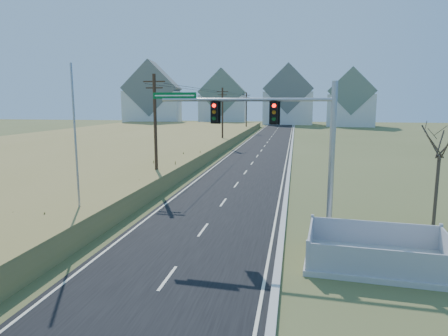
# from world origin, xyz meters

# --- Properties ---
(ground) EXTENTS (260.00, 260.00, 0.00)m
(ground) POSITION_xyz_m (0.00, 0.00, 0.00)
(ground) COLOR #51572A
(ground) RESTS_ON ground
(road) EXTENTS (8.00, 180.00, 0.06)m
(road) POSITION_xyz_m (0.00, 50.00, 0.03)
(road) COLOR black
(road) RESTS_ON ground
(curb) EXTENTS (0.30, 180.00, 0.18)m
(curb) POSITION_xyz_m (4.15, 50.00, 0.09)
(curb) COLOR #B2AFA8
(curb) RESTS_ON ground
(reed_marsh) EXTENTS (38.00, 110.00, 1.30)m
(reed_marsh) POSITION_xyz_m (-24.00, 40.00, 0.65)
(reed_marsh) COLOR olive
(reed_marsh) RESTS_ON ground
(utility_pole_near) EXTENTS (1.80, 0.26, 9.00)m
(utility_pole_near) POSITION_xyz_m (-6.50, 15.00, 4.68)
(utility_pole_near) COLOR #422D1E
(utility_pole_near) RESTS_ON ground
(utility_pole_mid) EXTENTS (1.80, 0.26, 9.00)m
(utility_pole_mid) POSITION_xyz_m (-6.50, 45.00, 4.68)
(utility_pole_mid) COLOR #422D1E
(utility_pole_mid) RESTS_ON ground
(utility_pole_far) EXTENTS (1.80, 0.26, 9.00)m
(utility_pole_far) POSITION_xyz_m (-6.50, 75.00, 4.68)
(utility_pole_far) COLOR #422D1E
(utility_pole_far) RESTS_ON ground
(condo_nw) EXTENTS (17.69, 13.38, 19.05)m
(condo_nw) POSITION_xyz_m (-38.00, 100.00, 7.70)
(condo_nw) COLOR silver
(condo_nw) RESTS_ON ground
(condo_nnw) EXTENTS (14.93, 11.17, 17.03)m
(condo_nnw) POSITION_xyz_m (-18.00, 108.00, 6.94)
(condo_nnw) COLOR silver
(condo_nnw) RESTS_ON ground
(condo_n) EXTENTS (15.27, 10.20, 18.54)m
(condo_n) POSITION_xyz_m (2.00, 112.00, 7.61)
(condo_n) COLOR silver
(condo_n) RESTS_ON ground
(condo_ne) EXTENTS (14.12, 10.51, 16.52)m
(condo_ne) POSITION_xyz_m (20.00, 104.00, 6.84)
(condo_ne) COLOR silver
(condo_ne) RESTS_ON ground
(traffic_signal_mast) EXTENTS (9.76, 1.02, 7.78)m
(traffic_signal_mast) POSITION_xyz_m (4.60, 4.45, 4.72)
(traffic_signal_mast) COLOR #9EA0A5
(traffic_signal_mast) RESTS_ON ground
(fence_enclosure) EXTENTS (6.20, 4.50, 1.34)m
(fence_enclosure) POSITION_xyz_m (8.24, 0.97, 0.27)
(fence_enclosure) COLOR #B7B5AD
(fence_enclosure) RESTS_ON ground
(open_sign) EXTENTS (0.55, 0.09, 0.69)m
(open_sign) POSITION_xyz_m (6.43, -0.03, 0.36)
(open_sign) COLOR white
(open_sign) RESTS_ON ground
(flagpole) EXTENTS (0.39, 0.39, 8.72)m
(flagpole) POSITION_xyz_m (-6.47, 2.95, 3.48)
(flagpole) COLOR #B7B5AD
(flagpole) RESTS_ON ground
(bare_tree) EXTENTS (2.27, 2.27, 6.01)m
(bare_tree) POSITION_xyz_m (12.31, 6.98, 4.84)
(bare_tree) COLOR #4C3F33
(bare_tree) RESTS_ON ground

